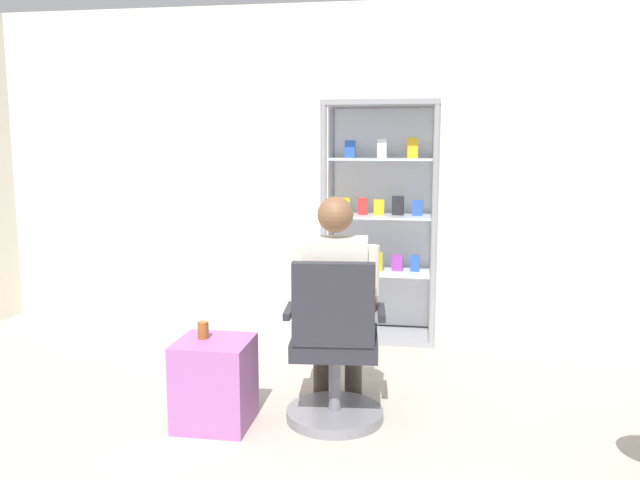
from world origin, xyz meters
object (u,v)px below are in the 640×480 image
at_px(storage_crate, 215,383).
at_px(tea_glass, 203,330).
at_px(display_cabinet_main, 381,220).
at_px(seated_shopkeeper, 336,295).
at_px(office_chair, 334,357).

relative_size(storage_crate, tea_glass, 5.11).
bearing_deg(display_cabinet_main, seated_shopkeeper, -94.97).
bearing_deg(storage_crate, office_chair, 10.18).
distance_m(display_cabinet_main, seated_shopkeeper, 1.62).
xyz_separation_m(seated_shopkeeper, tea_glass, (-0.72, -0.25, -0.17)).
bearing_deg(storage_crate, tea_glass, 156.71).
bearing_deg(tea_glass, office_chair, 6.93).
distance_m(display_cabinet_main, tea_glass, 2.08).
bearing_deg(office_chair, display_cabinet_main, 86.00).
height_order(seated_shopkeeper, storage_crate, seated_shopkeeper).
xyz_separation_m(display_cabinet_main, tea_glass, (-0.86, -1.85, -0.42)).
xyz_separation_m(storage_crate, tea_glass, (-0.07, 0.03, 0.29)).
relative_size(office_chair, seated_shopkeeper, 0.74).
relative_size(office_chair, storage_crate, 1.95).
bearing_deg(office_chair, seated_shopkeeper, 95.55).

